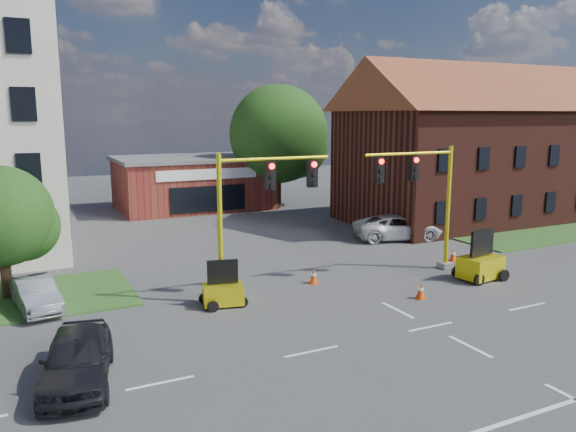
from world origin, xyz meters
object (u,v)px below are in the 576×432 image
object	(u,v)px
signal_mast_east	(423,194)
sedan_dark	(77,358)
trailer_west	(223,292)
pickup_white	(398,227)
trailer_east	(481,265)
signal_mast_west	(257,207)

from	to	relation	value
signal_mast_east	sedan_dark	xyz separation A→B (m)	(-16.50, -4.97, -3.13)
trailer_west	pickup_white	xyz separation A→B (m)	(14.05, 6.96, 0.19)
trailer_west	trailer_east	distance (m)	12.36
pickup_white	signal_mast_east	bearing A→B (deg)	167.60
trailer_west	trailer_east	bearing A→B (deg)	4.04
signal_mast_east	pickup_white	bearing A→B (deg)	61.13
signal_mast_east	trailer_east	bearing A→B (deg)	-51.54
signal_mast_west	pickup_white	bearing A→B (deg)	28.04
pickup_white	sedan_dark	xyz separation A→B (m)	(-20.12, -11.54, 0.02)
signal_mast_west	signal_mast_east	bearing A→B (deg)	0.00
signal_mast_east	trailer_east	xyz separation A→B (m)	(1.79, -2.25, -3.20)
signal_mast_west	signal_mast_east	size ratio (longest dim) A/B	1.00
signal_mast_east	sedan_dark	size ratio (longest dim) A/B	1.34
signal_mast_west	sedan_dark	xyz separation A→B (m)	(-7.79, -4.97, -3.13)
signal_mast_west	trailer_east	distance (m)	11.20
trailer_west	pickup_white	world-z (taller)	trailer_west
signal_mast_west	pickup_white	xyz separation A→B (m)	(12.33, 6.57, -3.15)
signal_mast_west	signal_mast_east	distance (m)	8.71
signal_mast_west	sedan_dark	bearing A→B (deg)	-147.46
signal_mast_east	trailer_east	size ratio (longest dim) A/B	2.70
signal_mast_west	pickup_white	size ratio (longest dim) A/B	1.12
signal_mast_east	pickup_white	xyz separation A→B (m)	(3.62, 6.57, -3.15)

